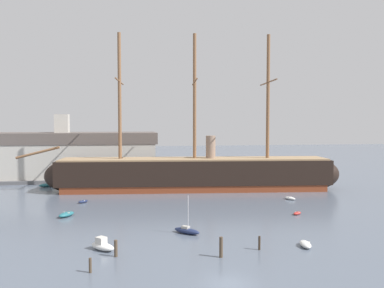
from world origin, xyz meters
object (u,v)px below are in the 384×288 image
at_px(tall_ship, 195,173).
at_px(dinghy_mid_right, 297,213).
at_px(motorboat_far_left, 48,185).
at_px(mooring_piling_right_pair, 259,243).
at_px(dinghy_alongside_stern, 290,198).
at_px(mooring_piling_midwater, 116,248).
at_px(dinghy_foreground_right, 305,244).
at_px(dinghy_distant_centre, 162,179).
at_px(dockside_warehouse_left, 38,157).
at_px(mooring_piling_left_pair, 221,247).
at_px(sailboat_far_right, 314,183).
at_px(motorboat_foreground_left, 102,245).
at_px(dinghy_alongside_bow, 83,201).
at_px(dinghy_mid_left, 66,214).
at_px(sailboat_near_centre, 187,230).
at_px(mooring_piling_nearest, 90,265).

relative_size(tall_ship, dinghy_mid_right, 34.37).
xyz_separation_m(motorboat_far_left, mooring_piling_right_pair, (31.44, -48.56, 0.25)).
bearing_deg(dinghy_alongside_stern, mooring_piling_midwater, -138.53).
distance_m(dinghy_foreground_right, dinghy_mid_right, 16.20).
xyz_separation_m(dinghy_alongside_stern, dinghy_distant_centre, (-20.76, 28.27, 0.01)).
bearing_deg(mooring_piling_midwater, dinghy_alongside_stern, 41.47).
distance_m(dinghy_alongside_stern, dinghy_distant_centre, 35.07).
bearing_deg(dockside_warehouse_left, mooring_piling_left_pair, -63.29).
bearing_deg(sailboat_far_right, motorboat_foreground_left, -138.17).
height_order(tall_ship, mooring_piling_midwater, tall_ship).
relative_size(dinghy_mid_right, dockside_warehouse_left, 0.03).
bearing_deg(mooring_piling_left_pair, dinghy_alongside_bow, 118.82).
bearing_deg(dinghy_alongside_bow, dinghy_mid_left, -97.37).
height_order(dinghy_foreground_right, dinghy_mid_left, dinghy_mid_left).
relative_size(dinghy_alongside_stern, dinghy_distant_centre, 1.05).
height_order(sailboat_near_centre, mooring_piling_midwater, sailboat_near_centre).
relative_size(dinghy_alongside_stern, dockside_warehouse_left, 0.04).
bearing_deg(mooring_piling_left_pair, dinghy_distant_centre, 91.40).
xyz_separation_m(tall_ship, dinghy_distant_centre, (-5.38, 15.38, -3.20)).
distance_m(mooring_piling_nearest, dockside_warehouse_left, 66.49).
xyz_separation_m(sailboat_near_centre, dinghy_alongside_bow, (-15.04, 22.00, -0.17)).
relative_size(mooring_piling_left_pair, mooring_piling_midwater, 1.22).
relative_size(tall_ship, dinghy_alongside_stern, 27.51).
bearing_deg(dockside_warehouse_left, dinghy_foreground_right, -55.36).
bearing_deg(mooring_piling_left_pair, sailboat_far_right, 54.29).
distance_m(dinghy_mid_left, mooring_piling_left_pair, 28.20).
height_order(dinghy_mid_left, dinghy_distant_centre, dinghy_mid_left).
distance_m(tall_ship, mooring_piling_midwater, 42.31).
height_order(dinghy_mid_right, mooring_piling_midwater, mooring_piling_midwater).
distance_m(tall_ship, motorboat_foreground_left, 40.59).
xyz_separation_m(dinghy_mid_right, mooring_piling_left_pair, (-15.80, -17.18, 0.86)).
distance_m(tall_ship, dinghy_distant_centre, 16.61).
bearing_deg(dinghy_foreground_right, dinghy_mid_right, 69.73).
bearing_deg(dinghy_alongside_bow, motorboat_foreground_left, -79.61).
height_order(sailboat_near_centre, mooring_piling_right_pair, sailboat_near_centre).
height_order(dinghy_alongside_stern, mooring_piling_right_pair, mooring_piling_right_pair).
distance_m(sailboat_far_right, mooring_piling_left_pair, 53.44).
relative_size(sailboat_near_centre, mooring_piling_midwater, 2.76).
bearing_deg(tall_ship, dinghy_alongside_stern, -39.96).
distance_m(tall_ship, dinghy_alongside_stern, 20.32).
distance_m(dinghy_alongside_bow, mooring_piling_midwater, 30.20).
height_order(dinghy_foreground_right, sailboat_near_centre, sailboat_near_centre).
height_order(motorboat_foreground_left, sailboat_near_centre, sailboat_near_centre).
bearing_deg(dinghy_foreground_right, mooring_piling_midwater, -179.79).
distance_m(sailboat_near_centre, mooring_piling_right_pair, 10.35).
bearing_deg(dinghy_mid_left, motorboat_far_left, 105.55).
distance_m(dinghy_alongside_stern, mooring_piling_nearest, 44.76).
distance_m(sailboat_near_centre, dinghy_alongside_bow, 26.65).
xyz_separation_m(sailboat_far_right, mooring_piling_midwater, (-42.00, -41.47, 0.36)).
height_order(motorboat_foreground_left, mooring_piling_midwater, mooring_piling_midwater).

